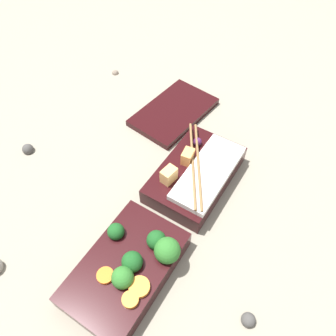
% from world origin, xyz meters
% --- Properties ---
extents(ground_plane, '(3.00, 3.00, 0.00)m').
position_xyz_m(ground_plane, '(0.00, 0.00, 0.00)').
color(ground_plane, gray).
extents(bento_tray_vegetable, '(0.20, 0.13, 0.07)m').
position_xyz_m(bento_tray_vegetable, '(-0.10, -0.01, 0.02)').
color(bento_tray_vegetable, black).
rests_on(bento_tray_vegetable, ground_plane).
extents(bento_tray_rice, '(0.20, 0.13, 0.07)m').
position_xyz_m(bento_tray_rice, '(0.12, -0.01, 0.02)').
color(bento_tray_rice, black).
rests_on(bento_tray_rice, ground_plane).
extents(bento_lid, '(0.21, 0.15, 0.01)m').
position_xyz_m(bento_lid, '(0.27, 0.13, 0.01)').
color(bento_lid, black).
rests_on(bento_lid, ground_plane).
extents(pebble_0, '(0.02, 0.02, 0.02)m').
position_xyz_m(pebble_0, '(0.32, 0.35, 0.00)').
color(pebble_0, '#7A6B5B').
rests_on(pebble_0, ground_plane).
extents(pebble_1, '(0.02, 0.02, 0.02)m').
position_xyz_m(pebble_1, '(0.00, 0.33, 0.01)').
color(pebble_1, '#474442').
rests_on(pebble_1, ground_plane).
extents(pebble_3, '(0.02, 0.02, 0.02)m').
position_xyz_m(pebble_3, '(-0.06, -0.20, 0.01)').
color(pebble_3, '#474442').
rests_on(pebble_3, ground_plane).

